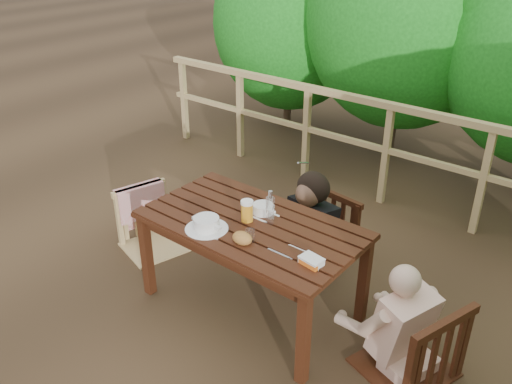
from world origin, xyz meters
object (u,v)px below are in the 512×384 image
Objects in this scene: chair_right at (415,302)px; butter_tub at (311,262)px; woman at (326,189)px; diner_right at (421,296)px; soup_near at (206,224)px; tumbler at (250,235)px; bottle at (270,208)px; soup_far at (263,209)px; table at (251,266)px; chair_far at (323,206)px; chair_left at (150,198)px; beer_glass at (247,212)px; bread_roll at (242,238)px.

chair_right is 0.64m from butter_tub.
woman reaches higher than diner_right.
tumbler is (0.30, 0.08, -0.01)m from soup_near.
woman is 0.81m from bottle.
soup_near is 3.64× the size of tumbler.
bottle is at bearing 110.29° from diner_right.
soup_near reaches higher than soup_far.
table is at bearing -141.27° from bottle.
bottle is (0.11, -0.07, 0.08)m from soup_far.
chair_far is 0.84m from bottle.
table is 18.90× the size of tumbler.
butter_tub is (0.53, -1.02, 0.10)m from woman.
chair_far is 3.79× the size of bottle.
woman is (1.15, 0.81, 0.13)m from chair_left.
chair_far is 0.90m from beer_glass.
soup_far and bread_roll have the same top height.
table is at bearing 116.20° from bread_roll.
chair_right reaches higher than bottle.
tumbler is at bearing -52.88° from table.
table is 6.16× the size of soup_far.
beer_glass is at bearing -87.89° from chair_far.
chair_far reaches higher than beer_glass.
bread_roll is at bearing -87.53° from bottle.
table is at bearing -65.92° from chair_right.
tumbler is at bearing -56.09° from chair_right.
soup_near is 1.19× the size of soup_far.
bottle is at bearing -78.71° from chair_far.
bread_roll is at bearing -163.63° from butter_tub.
woman is 1.34m from diner_right.
woman is (0.00, 0.02, 0.14)m from chair_far.
bread_roll is (-1.01, -0.34, 0.20)m from chair_right.
soup_near is at bearing -56.14° from chair_right.
soup_far is (-0.02, 0.14, 0.38)m from table.
bottle reaches higher than soup_near.
butter_tub is at bearing -45.62° from chair_right.
chair_left reaches higher than tumbler.
woman is at bearing 85.38° from soup_far.
butter_tub reaches higher than table.
bottle reaches higher than tumbler.
chair_left is 7.02× the size of butter_tub.
tumbler is (0.02, 0.06, -0.00)m from bread_roll.
beer_glass is at bearing 123.08° from bread_roll.
woman is 1.14m from soup_near.
chair_right is 1.07m from bottle.
chair_right reaches higher than soup_near.
table is at bearing -77.57° from chair_left.
soup_near is at bearing -164.93° from butter_tub.
chair_left reaches higher than soup_far.
soup_far is at bearing 68.17° from soup_near.
beer_glass is (-1.19, -0.12, 0.18)m from diner_right.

